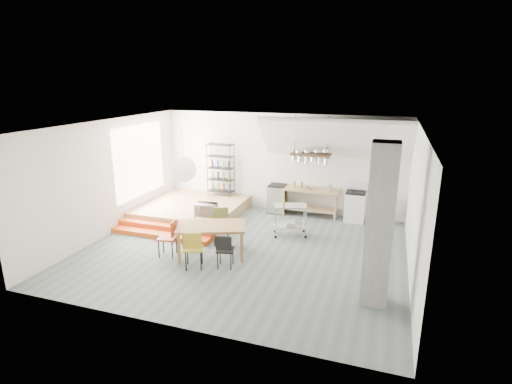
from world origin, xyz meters
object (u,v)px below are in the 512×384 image
(dining_table, at_px, (211,228))
(mini_fridge, at_px, (277,199))
(stove, at_px, (355,206))
(rolling_cart, at_px, (290,216))

(dining_table, height_order, mini_fridge, mini_fridge)
(stove, relative_size, mini_fridge, 1.26)
(rolling_cart, bearing_deg, dining_table, -148.37)
(mini_fridge, bearing_deg, dining_table, -99.85)
(mini_fridge, bearing_deg, rolling_cart, -64.18)
(stove, distance_m, mini_fridge, 2.50)
(dining_table, bearing_deg, stove, 28.69)
(rolling_cart, bearing_deg, mini_fridge, 96.88)
(stove, height_order, dining_table, stove)
(rolling_cart, distance_m, mini_fridge, 2.06)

